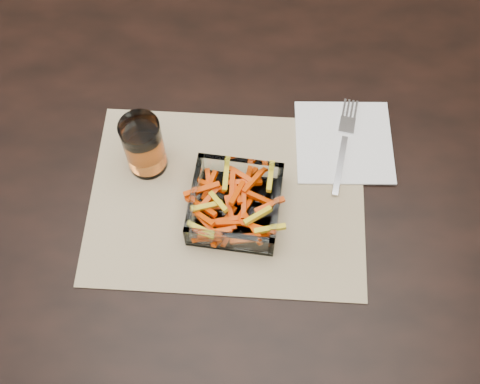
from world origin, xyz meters
The scene contains 6 objects.
dining_table centered at (0.00, 0.00, 0.66)m, with size 1.60×0.90×0.75m.
placemat centered at (-0.08, -0.02, 0.75)m, with size 0.45×0.33×0.00m, color tan.
glass_bowl centered at (-0.06, -0.04, 0.78)m, with size 0.15×0.15×0.05m.
tumbler centered at (-0.21, 0.04, 0.81)m, with size 0.07×0.07×0.11m.
napkin centered at (0.12, 0.10, 0.76)m, with size 0.16×0.16×0.00m, color white.
fork centered at (0.12, 0.09, 0.76)m, with size 0.05×0.19×0.00m.
Camera 1 is at (-0.04, -0.45, 1.64)m, focal length 45.00 mm.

